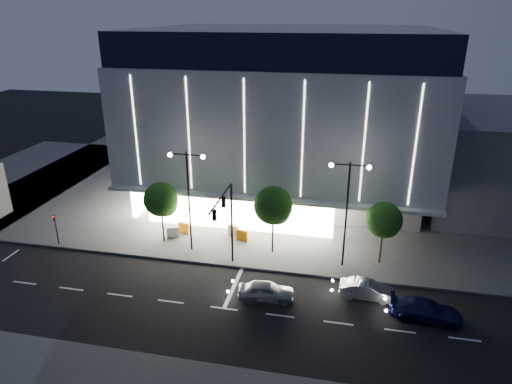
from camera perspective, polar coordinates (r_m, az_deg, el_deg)
The scene contains 18 objects.
ground at distance 35.04m, azimuth -6.57°, elevation -12.45°, with size 160.00×160.00×0.00m, color black.
sidewalk_museum at distance 55.16m, azimuth 6.11°, elevation 0.87°, with size 70.00×40.00×0.15m, color #474747.
museum at distance 51.19m, azimuth 4.04°, elevation 10.03°, with size 30.00×25.80×18.00m.
annex_building at distance 55.84m, azimuth 28.32°, elevation 3.93°, with size 16.00×20.00×10.00m, color #4C4C51.
traffic_mast at distance 35.09m, azimuth -3.69°, elevation -2.86°, with size 0.33×5.89×7.07m.
street_lamp_west at distance 38.23m, azimuth -8.47°, elevation 0.57°, with size 3.16×0.36×9.00m.
street_lamp_east at distance 36.06m, azimuth 11.35°, elevation -0.96°, with size 3.16×0.36×9.00m.
ped_signal_far at distance 44.05m, azimuth -23.73°, elevation -3.96°, with size 0.22×0.24×3.00m.
tree_left at distance 40.88m, azimuth -11.76°, elevation -1.14°, with size 3.02×3.02×5.72m.
tree_mid at distance 38.06m, azimuth 2.19°, elevation -1.94°, with size 3.25×3.25×6.15m.
tree_right at distance 37.96m, azimuth 15.72°, elevation -3.60°, with size 2.91×2.91×5.51m.
car_lead at distance 33.80m, azimuth 1.30°, elevation -12.28°, with size 1.66×4.12×1.40m, color #9FA2A6.
car_second at distance 34.94m, azimuth 13.73°, elevation -11.81°, with size 1.40×4.02×1.33m, color #ADB0B5.
car_third at distance 33.98m, azimuth 20.46°, elevation -13.67°, with size 1.94×4.77×1.39m, color #121345.
barrier_a at distance 43.46m, azimuth -9.01°, elevation -4.42°, with size 1.10×0.25×1.00m, color orange.
barrier_b at distance 42.75m, azimuth -10.36°, elevation -4.97°, with size 1.10×0.25×1.00m, color silver.
barrier_c at distance 41.56m, azimuth -1.74°, elevation -5.42°, with size 1.10×0.25×1.00m, color orange.
barrier_d at distance 42.47m, azimuth -2.82°, elevation -4.80°, with size 1.10×0.25×1.00m, color silver.
Camera 1 is at (9.70, -27.38, 19.60)m, focal length 32.00 mm.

